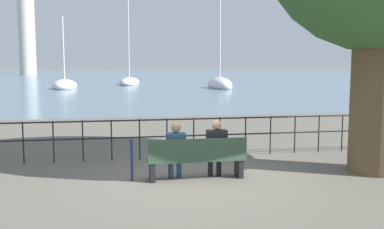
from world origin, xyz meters
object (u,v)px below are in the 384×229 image
object	(u,v)px
park_bench	(197,159)
closed_umbrella	(132,156)
seated_person_left	(176,148)
harbor_lighthouse	(27,33)
sailboat_0	(220,85)
seated_person_right	(216,146)
sailboat_1	(65,86)
sailboat_3	(129,82)

from	to	relation	value
park_bench	closed_umbrella	xyz separation A→B (m)	(-1.37, 0.15, 0.09)
seated_person_left	harbor_lighthouse	xyz separation A→B (m)	(-23.30, 112.25, 10.58)
sailboat_0	harbor_lighthouse	distance (m)	83.34
harbor_lighthouse	closed_umbrella	bearing A→B (deg)	-78.72
sailboat_0	seated_person_right	bearing A→B (deg)	-101.90
sailboat_1	seated_person_right	bearing A→B (deg)	-79.38
park_bench	seated_person_right	size ratio (longest dim) A/B	1.67
seated_person_right	harbor_lighthouse	world-z (taller)	harbor_lighthouse
park_bench	sailboat_0	xyz separation A→B (m)	(9.88, 36.84, -0.05)
seated_person_left	seated_person_right	xyz separation A→B (m)	(0.88, -0.00, 0.01)
park_bench	harbor_lighthouse	size ratio (longest dim) A/B	0.09
sailboat_3	harbor_lighthouse	bearing A→B (deg)	120.43
seated_person_right	harbor_lighthouse	size ratio (longest dim) A/B	0.05
park_bench	sailboat_1	bearing A→B (deg)	99.86
closed_umbrella	sailboat_0	xyz separation A→B (m)	(11.25, 36.70, -0.13)
park_bench	sailboat_0	bearing A→B (deg)	74.99
park_bench	sailboat_1	xyz separation A→B (m)	(-6.75, 38.81, -0.13)
closed_umbrella	sailboat_3	distance (m)	47.45
seated_person_right	seated_person_left	bearing A→B (deg)	179.87
seated_person_right	sailboat_0	distance (m)	37.96
sailboat_3	seated_person_right	bearing A→B (deg)	-80.11
sailboat_0	seated_person_left	bearing A→B (deg)	-103.18
seated_person_right	sailboat_3	world-z (taller)	sailboat_3
seated_person_left	closed_umbrella	world-z (taller)	seated_person_left
seated_person_right	sailboat_1	bearing A→B (deg)	100.51
seated_person_right	sailboat_3	distance (m)	47.49
seated_person_right	sailboat_1	world-z (taller)	sailboat_1
sailboat_0	harbor_lighthouse	bearing A→B (deg)	116.50
park_bench	harbor_lighthouse	world-z (taller)	harbor_lighthouse
park_bench	harbor_lighthouse	xyz separation A→B (m)	(-23.74, 112.33, 10.81)
seated_person_right	sailboat_3	xyz separation A→B (m)	(0.04, 47.49, -0.35)
seated_person_right	closed_umbrella	bearing A→B (deg)	177.85
seated_person_right	sailboat_1	size ratio (longest dim) A/B	0.16
closed_umbrella	harbor_lighthouse	world-z (taller)	harbor_lighthouse
seated_person_left	seated_person_right	size ratio (longest dim) A/B	0.98
sailboat_1	harbor_lighthouse	size ratio (longest dim) A/B	0.33
closed_umbrella	sailboat_0	distance (m)	38.38
sailboat_3	sailboat_1	bearing A→B (deg)	-119.61
seated_person_right	harbor_lighthouse	distance (m)	115.31
sailboat_1	sailboat_3	xyz separation A→B (m)	(7.22, 8.75, 0.03)
seated_person_left	sailboat_0	size ratio (longest dim) A/B	0.10
sailboat_1	sailboat_3	bearing A→B (deg)	50.57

